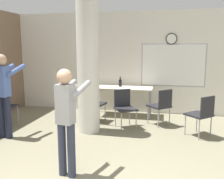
% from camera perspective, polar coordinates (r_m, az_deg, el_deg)
% --- Properties ---
extents(wall_back, '(8.00, 0.15, 2.80)m').
position_cam_1_polar(wall_back, '(7.07, 5.24, 6.12)').
color(wall_back, silver).
rests_on(wall_back, ground_plane).
extents(support_pillar, '(0.47, 0.47, 2.80)m').
position_cam_1_polar(support_pillar, '(5.35, -5.48, 4.97)').
color(support_pillar, silver).
rests_on(support_pillar, ground_plane).
extents(folding_table, '(1.60, 0.63, 0.77)m').
position_cam_1_polar(folding_table, '(6.68, 2.38, 0.01)').
color(folding_table, beige).
rests_on(folding_table, ground_plane).
extents(bottle_on_table, '(0.08, 0.08, 0.27)m').
position_cam_1_polar(bottle_on_table, '(6.80, 1.90, 1.55)').
color(bottle_on_table, black).
rests_on(bottle_on_table, folding_table).
extents(chair_by_left_wall, '(0.49, 0.49, 0.87)m').
position_cam_1_polar(chair_by_left_wall, '(6.39, -23.59, -3.11)').
color(chair_by_left_wall, '#232328').
rests_on(chair_by_left_wall, ground_plane).
extents(chair_table_front, '(0.61, 0.61, 0.87)m').
position_cam_1_polar(chair_table_front, '(5.73, 2.86, -3.70)').
color(chair_table_front, '#232328').
rests_on(chair_table_front, ground_plane).
extents(chair_table_left, '(0.52, 0.52, 0.87)m').
position_cam_1_polar(chair_table_left, '(6.11, -4.11, -2.86)').
color(chair_table_left, '#232328').
rests_on(chair_table_left, ground_plane).
extents(chair_table_right, '(0.62, 0.62, 0.87)m').
position_cam_1_polar(chair_table_right, '(5.97, 11.16, -3.32)').
color(chair_table_right, '#232328').
rests_on(chair_table_right, ground_plane).
extents(chair_mid_room, '(0.62, 0.62, 0.87)m').
position_cam_1_polar(chair_mid_room, '(5.43, 19.79, -5.01)').
color(chair_mid_room, '#232328').
rests_on(chair_mid_room, ground_plane).
extents(person_watching_back, '(0.43, 0.65, 1.70)m').
position_cam_1_polar(person_watching_back, '(5.43, -23.52, 0.04)').
color(person_watching_back, '#1E2338').
rests_on(person_watching_back, ground_plane).
extents(person_playing_front, '(0.42, 0.64, 1.55)m').
position_cam_1_polar(person_playing_front, '(3.55, -10.34, -5.55)').
color(person_playing_front, '#2D3347').
rests_on(person_playing_front, ground_plane).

